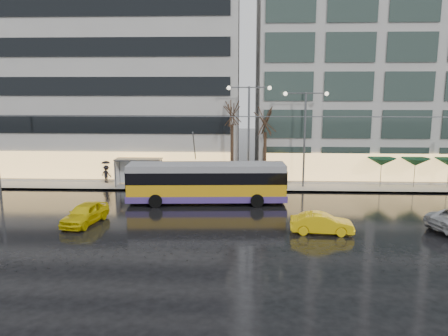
# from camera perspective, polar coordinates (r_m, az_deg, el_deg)

# --- Properties ---
(ground) EXTENTS (140.00, 140.00, 0.00)m
(ground) POSITION_cam_1_polar(r_m,az_deg,el_deg) (29.75, -0.45, -7.20)
(ground) COLOR black
(ground) RESTS_ON ground
(sidewalk) EXTENTS (80.00, 10.00, 0.15)m
(sidewalk) POSITION_cam_1_polar(r_m,az_deg,el_deg) (43.25, 3.12, -1.51)
(sidewalk) COLOR gray
(sidewalk) RESTS_ON ground
(kerb) EXTENTS (80.00, 0.10, 0.15)m
(kerb) POSITION_cam_1_polar(r_m,az_deg,el_deg) (38.42, 3.20, -3.03)
(kerb) COLOR slate
(kerb) RESTS_ON ground
(building_left) EXTENTS (34.00, 14.00, 22.00)m
(building_left) POSITION_cam_1_polar(r_m,az_deg,el_deg) (50.47, -18.23, 12.35)
(building_left) COLOR #A5A29E
(building_left) RESTS_ON sidewalk
(building_right) EXTENTS (32.00, 14.00, 25.00)m
(building_right) POSITION_cam_1_polar(r_m,az_deg,el_deg) (50.61, 23.42, 13.72)
(building_right) COLOR #A5A29E
(building_right) RESTS_ON sidewalk
(trolleybus) EXTENTS (12.49, 5.01, 5.73)m
(trolleybus) POSITION_cam_1_polar(r_m,az_deg,el_deg) (34.42, -2.27, -2.09)
(trolleybus) COLOR orange
(trolleybus) RESTS_ON ground
(catenary) EXTENTS (42.24, 5.12, 7.00)m
(catenary) POSITION_cam_1_polar(r_m,az_deg,el_deg) (36.57, 1.72, 2.95)
(catenary) COLOR #595B60
(catenary) RESTS_ON ground
(bus_shelter) EXTENTS (4.20, 1.60, 2.51)m
(bus_shelter) POSITION_cam_1_polar(r_m,az_deg,el_deg) (40.83, -11.53, 0.28)
(bus_shelter) COLOR #595B60
(bus_shelter) RESTS_ON sidewalk
(street_lamp_near) EXTENTS (3.96, 0.36, 9.03)m
(street_lamp_near) POSITION_cam_1_polar(r_m,az_deg,el_deg) (39.24, 3.26, 6.00)
(street_lamp_near) COLOR #595B60
(street_lamp_near) RESTS_ON sidewalk
(street_lamp_far) EXTENTS (3.96, 0.36, 8.53)m
(street_lamp_far) POSITION_cam_1_polar(r_m,az_deg,el_deg) (39.65, 10.53, 5.49)
(street_lamp_far) COLOR #595B60
(street_lamp_far) RESTS_ON sidewalk
(tree_a) EXTENTS (3.20, 3.20, 8.40)m
(tree_a) POSITION_cam_1_polar(r_m,az_deg,el_deg) (39.37, 1.07, 7.63)
(tree_a) COLOR black
(tree_a) RESTS_ON sidewalk
(tree_b) EXTENTS (3.20, 3.20, 7.70)m
(tree_b) POSITION_cam_1_polar(r_m,az_deg,el_deg) (39.66, 5.44, 6.61)
(tree_b) COLOR black
(tree_b) RESTS_ON sidewalk
(parasol_a) EXTENTS (2.50, 2.50, 2.65)m
(parasol_a) POSITION_cam_1_polar(r_m,az_deg,el_deg) (41.80, 19.88, 0.77)
(parasol_a) COLOR #595B60
(parasol_a) RESTS_ON sidewalk
(parasol_b) EXTENTS (2.50, 2.50, 2.65)m
(parasol_b) POSITION_cam_1_polar(r_m,az_deg,el_deg) (42.80, 23.72, 0.72)
(parasol_b) COLOR #595B60
(parasol_b) RESTS_ON sidewalk
(taxi_a) EXTENTS (2.49, 4.45, 1.43)m
(taxi_a) POSITION_cam_1_polar(r_m,az_deg,el_deg) (30.81, -17.70, -5.69)
(taxi_a) COLOR yellow
(taxi_a) RESTS_ON ground
(taxi_b) EXTENTS (4.00, 1.65, 1.29)m
(taxi_b) POSITION_cam_1_polar(r_m,az_deg,el_deg) (28.23, 12.65, -7.07)
(taxi_b) COLOR yellow
(taxi_b) RESTS_ON ground
(pedestrian_a) EXTENTS (1.20, 1.21, 2.19)m
(pedestrian_a) POSITION_cam_1_polar(r_m,az_deg,el_deg) (40.48, -8.34, -0.20)
(pedestrian_a) COLOR black
(pedestrian_a) RESTS_ON sidewalk
(pedestrian_b) EXTENTS (0.92, 0.89, 1.50)m
(pedestrian_b) POSITION_cam_1_polar(r_m,az_deg,el_deg) (41.28, -6.98, -0.98)
(pedestrian_b) COLOR black
(pedestrian_b) RESTS_ON sidewalk
(pedestrian_c) EXTENTS (1.23, 1.08, 2.11)m
(pedestrian_c) POSITION_cam_1_polar(r_m,az_deg,el_deg) (42.71, -15.13, -0.39)
(pedestrian_c) COLOR black
(pedestrian_c) RESTS_ON sidewalk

